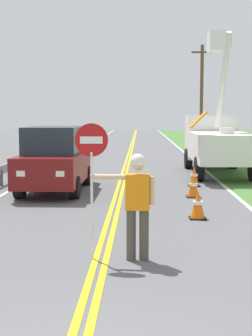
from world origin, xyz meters
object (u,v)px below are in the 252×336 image
(oncoming_suv_nearest, at_px, (56,159))
(traffic_cone_mid, at_px, (193,186))
(flagger_worker, at_px, (137,200))
(traffic_cone_tail, at_px, (194,177))
(utility_bucket_truck, at_px, (217,140))
(utility_pole_mid, at_px, (202,93))
(stop_sign_paddle, at_px, (92,160))
(traffic_cone_lead, at_px, (198,205))

(oncoming_suv_nearest, relative_size, traffic_cone_mid, 6.61)
(flagger_worker, bearing_deg, traffic_cone_tail, 77.45)
(utility_bucket_truck, relative_size, utility_pole_mid, 0.82)
(stop_sign_paddle, relative_size, utility_bucket_truck, 0.34)
(flagger_worker, relative_size, traffic_cone_mid, 2.61)
(traffic_cone_mid, bearing_deg, traffic_cone_tail, 83.09)
(traffic_cone_lead, distance_m, traffic_cone_mid, 3.04)
(traffic_cone_lead, bearing_deg, utility_pole_mid, 82.75)
(stop_sign_paddle, distance_m, traffic_cone_tail, 9.17)
(flagger_worker, relative_size, utility_pole_mid, 0.22)
(utility_pole_mid, height_order, traffic_cone_lead, utility_pole_mid)
(flagger_worker, height_order, utility_pole_mid, utility_pole_mid)
(flagger_worker, distance_m, oncoming_suv_nearest, 7.92)
(utility_pole_mid, bearing_deg, traffic_cone_mid, -97.59)
(traffic_cone_lead, bearing_deg, oncoming_suv_nearest, 135.18)
(utility_bucket_truck, xyz_separation_m, traffic_cone_lead, (-1.88, -9.20, -1.09))
(oncoming_suv_nearest, height_order, utility_pole_mid, utility_pole_mid)
(traffic_cone_tail, bearing_deg, oncoming_suv_nearest, -164.92)
(stop_sign_paddle, bearing_deg, traffic_cone_tail, 72.64)
(flagger_worker, xyz_separation_m, traffic_cone_lead, (1.43, 3.36, -0.71))
(utility_bucket_truck, relative_size, traffic_cone_mid, 9.74)
(traffic_cone_mid, bearing_deg, utility_pole_mid, 82.41)
(oncoming_suv_nearest, xyz_separation_m, utility_pole_mid, (7.89, 25.57, 3.27))
(stop_sign_paddle, distance_m, utility_pole_mid, 33.62)
(flagger_worker, relative_size, stop_sign_paddle, 0.78)
(flagger_worker, distance_m, utility_bucket_truck, 13.00)
(utility_pole_mid, relative_size, traffic_cone_tail, 11.84)
(oncoming_suv_nearest, distance_m, traffic_cone_mid, 4.53)
(traffic_cone_lead, bearing_deg, traffic_cone_tail, 84.59)
(oncoming_suv_nearest, height_order, traffic_cone_mid, oncoming_suv_nearest)
(oncoming_suv_nearest, distance_m, utility_pole_mid, 26.96)
(utility_pole_mid, bearing_deg, utility_bucket_truck, -95.28)
(stop_sign_paddle, bearing_deg, flagger_worker, -3.52)
(utility_bucket_truck, relative_size, oncoming_suv_nearest, 1.47)
(traffic_cone_tail, bearing_deg, traffic_cone_lead, -95.41)
(utility_pole_mid, distance_m, traffic_cone_tail, 24.87)
(flagger_worker, height_order, stop_sign_paddle, stop_sign_paddle)
(flagger_worker, distance_m, utility_pole_mid, 33.59)
(utility_pole_mid, height_order, traffic_cone_mid, utility_pole_mid)
(flagger_worker, distance_m, traffic_cone_tail, 8.94)
(stop_sign_paddle, height_order, utility_bucket_truck, utility_bucket_truck)
(stop_sign_paddle, xyz_separation_m, traffic_cone_mid, (2.42, 6.35, -1.37))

